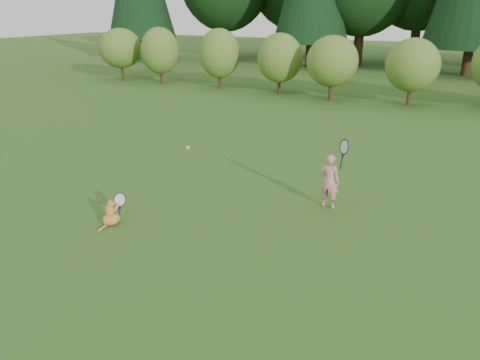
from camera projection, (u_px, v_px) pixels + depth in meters
The scene contains 5 objects.
ground at pixel (208, 231), 7.98m from camera, with size 100.00×100.00×0.00m, color #2B5718.
shrub_row at pixel (378, 67), 18.32m from camera, with size 28.00×3.00×2.80m, color #516820, non-canonical shape.
child at pixel (330, 180), 8.75m from camera, with size 0.59×0.38×1.56m.
cat at pixel (111, 211), 8.16m from camera, with size 0.40×0.70×0.62m.
tennis_ball at pixel (188, 148), 8.67m from camera, with size 0.07×0.07×0.07m.
Camera 1 is at (3.78, -6.13, 3.59)m, focal length 35.00 mm.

